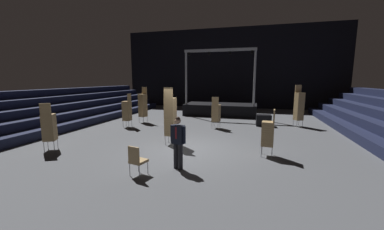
% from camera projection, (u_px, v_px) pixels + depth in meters
% --- Properties ---
extents(ground_plane, '(22.00, 30.00, 0.10)m').
position_uv_depth(ground_plane, '(187.00, 150.00, 9.73)').
color(ground_plane, '#515459').
extents(arena_end_wall, '(22.00, 0.30, 8.00)m').
position_uv_depth(arena_end_wall, '(229.00, 68.00, 23.40)').
color(arena_end_wall, black).
rests_on(arena_end_wall, ground_plane).
extents(bleacher_bank_left, '(3.75, 24.00, 2.25)m').
position_uv_depth(bleacher_bank_left, '(36.00, 111.00, 12.91)').
color(bleacher_bank_left, '#191E38').
rests_on(bleacher_bank_left, ground_plane).
extents(stage_riser, '(5.71, 2.73, 5.15)m').
position_uv_depth(stage_riser, '(221.00, 108.00, 18.81)').
color(stage_riser, black).
rests_on(stage_riser, ground_plane).
extents(man_with_tie, '(0.57, 0.32, 1.73)m').
position_uv_depth(man_with_tie, '(178.00, 140.00, 7.38)').
color(man_with_tie, black).
rests_on(man_with_tie, ground_plane).
extents(chair_stack_front_left, '(0.58, 0.58, 2.56)m').
position_uv_depth(chair_stack_front_left, '(299.00, 106.00, 14.12)').
color(chair_stack_front_left, '#B2B5BA').
rests_on(chair_stack_front_left, ground_plane).
extents(chair_stack_front_right, '(0.54, 0.54, 2.39)m').
position_uv_depth(chair_stack_front_right, '(143.00, 105.00, 15.43)').
color(chair_stack_front_right, '#B2B5BA').
rests_on(chair_stack_front_right, ground_plane).
extents(chair_stack_mid_left, '(0.46, 0.46, 2.56)m').
position_uv_depth(chair_stack_mid_left, '(170.00, 116.00, 10.21)').
color(chair_stack_mid_left, '#B2B5BA').
rests_on(chair_stack_mid_left, ground_plane).
extents(chair_stack_mid_right, '(0.59, 0.59, 1.96)m').
position_uv_depth(chair_stack_mid_right, '(49.00, 127.00, 9.39)').
color(chair_stack_mid_right, '#B2B5BA').
rests_on(chair_stack_mid_right, ground_plane).
extents(chair_stack_mid_centre, '(0.62, 0.62, 1.96)m').
position_uv_depth(chair_stack_mid_centre, '(168.00, 110.00, 14.48)').
color(chair_stack_mid_centre, '#B2B5BA').
rests_on(chair_stack_mid_centre, ground_plane).
extents(chair_stack_rear_left, '(0.48, 0.48, 1.79)m').
position_uv_depth(chair_stack_rear_left, '(268.00, 133.00, 8.66)').
color(chair_stack_rear_left, '#B2B5BA').
rests_on(chair_stack_rear_left, ground_plane).
extents(chair_stack_rear_right, '(0.46, 0.46, 2.05)m').
position_uv_depth(chair_stack_rear_right, '(127.00, 110.00, 14.00)').
color(chair_stack_rear_right, '#B2B5BA').
rests_on(chair_stack_rear_right, ground_plane).
extents(chair_stack_rear_centre, '(0.50, 0.50, 1.88)m').
position_uv_depth(chair_stack_rear_centre, '(216.00, 113.00, 13.67)').
color(chair_stack_rear_centre, '#B2B5BA').
rests_on(chair_stack_rear_centre, ground_plane).
extents(equipment_road_case, '(0.94, 0.66, 0.70)m').
position_uv_depth(equipment_road_case, '(264.00, 120.00, 14.43)').
color(equipment_road_case, black).
rests_on(equipment_road_case, ground_plane).
extents(loose_chair_near_man, '(0.53, 0.53, 0.95)m').
position_uv_depth(loose_chair_near_man, '(137.00, 159.00, 6.90)').
color(loose_chair_near_man, '#B2B5BA').
rests_on(loose_chair_near_man, ground_plane).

